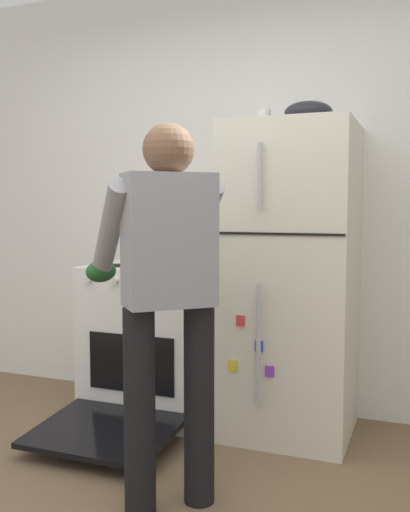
{
  "coord_description": "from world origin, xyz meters",
  "views": [
    {
      "loc": [
        1.05,
        -1.55,
        1.26
      ],
      "look_at": [
        -0.06,
        1.32,
        1.0
      ],
      "focal_mm": 40.22,
      "sensor_mm": 36.0,
      "label": 1
    }
  ],
  "objects_px": {
    "red_pot": "(176,255)",
    "refrigerator": "(291,280)",
    "stove_range": "(155,341)",
    "pepper_mill": "(128,247)",
    "mixing_bowl": "(308,112)",
    "person_cook": "(166,281)",
    "coffee_mug": "(264,118)"
  },
  "relations": [
    {
      "from": "person_cook",
      "to": "pepper_mill",
      "type": "distance_m",
      "value": 1.45
    },
    {
      "from": "coffee_mug",
      "to": "pepper_mill",
      "type": "height_order",
      "value": "coffee_mug"
    },
    {
      "from": "stove_range",
      "to": "person_cook",
      "type": "height_order",
      "value": "person_cook"
    },
    {
      "from": "red_pot",
      "to": "refrigerator",
      "type": "bearing_deg",
      "value": 4.19
    },
    {
      "from": "red_pot",
      "to": "pepper_mill",
      "type": "xyz_separation_m",
      "value": [
        -0.46,
        0.25,
        0.02
      ]
    },
    {
      "from": "stove_range",
      "to": "coffee_mug",
      "type": "height_order",
      "value": "coffee_mug"
    },
    {
      "from": "person_cook",
      "to": "coffee_mug",
      "type": "relative_size",
      "value": 14.28
    },
    {
      "from": "person_cook",
      "to": "coffee_mug",
      "type": "height_order",
      "value": "coffee_mug"
    },
    {
      "from": "person_cook",
      "to": "mixing_bowl",
      "type": "relative_size",
      "value": 6.23
    },
    {
      "from": "pepper_mill",
      "to": "mixing_bowl",
      "type": "relative_size",
      "value": 0.61
    },
    {
      "from": "person_cook",
      "to": "mixing_bowl",
      "type": "xyz_separation_m",
      "value": [
        0.39,
        0.98,
        0.81
      ]
    },
    {
      "from": "red_pot",
      "to": "mixing_bowl",
      "type": "distance_m",
      "value": 1.1
    },
    {
      "from": "stove_range",
      "to": "coffee_mug",
      "type": "relative_size",
      "value": 10.93
    },
    {
      "from": "stove_range",
      "to": "person_cook",
      "type": "distance_m",
      "value": 1.21
    },
    {
      "from": "refrigerator",
      "to": "stove_range",
      "type": "bearing_deg",
      "value": -178.79
    },
    {
      "from": "refrigerator",
      "to": "person_cook",
      "type": "xyz_separation_m",
      "value": [
        -0.31,
        -0.98,
        0.1
      ]
    },
    {
      "from": "red_pot",
      "to": "pepper_mill",
      "type": "relative_size",
      "value": 2.15
    },
    {
      "from": "pepper_mill",
      "to": "stove_range",
      "type": "bearing_deg",
      "value": -36.0
    },
    {
      "from": "stove_range",
      "to": "pepper_mill",
      "type": "xyz_separation_m",
      "value": [
        -0.3,
        0.22,
        0.55
      ]
    },
    {
      "from": "pepper_mill",
      "to": "mixing_bowl",
      "type": "distance_m",
      "value": 1.46
    },
    {
      "from": "refrigerator",
      "to": "red_pot",
      "type": "bearing_deg",
      "value": -175.81
    },
    {
      "from": "refrigerator",
      "to": "coffee_mug",
      "type": "relative_size",
      "value": 15.3
    },
    {
      "from": "red_pot",
      "to": "coffee_mug",
      "type": "relative_size",
      "value": 3.03
    },
    {
      "from": "refrigerator",
      "to": "coffee_mug",
      "type": "distance_m",
      "value": 0.92
    },
    {
      "from": "person_cook",
      "to": "coffee_mug",
      "type": "bearing_deg",
      "value": 82.84
    },
    {
      "from": "refrigerator",
      "to": "red_pot",
      "type": "relative_size",
      "value": 5.05
    },
    {
      "from": "stove_range",
      "to": "mixing_bowl",
      "type": "relative_size",
      "value": 4.77
    },
    {
      "from": "pepper_mill",
      "to": "refrigerator",
      "type": "bearing_deg",
      "value": -9.98
    },
    {
      "from": "person_cook",
      "to": "refrigerator",
      "type": "bearing_deg",
      "value": 72.64
    },
    {
      "from": "person_cook",
      "to": "pepper_mill",
      "type": "xyz_separation_m",
      "value": [
        -0.83,
        1.18,
        0.04
      ]
    },
    {
      "from": "refrigerator",
      "to": "mixing_bowl",
      "type": "height_order",
      "value": "mixing_bowl"
    },
    {
      "from": "pepper_mill",
      "to": "mixing_bowl",
      "type": "xyz_separation_m",
      "value": [
        1.22,
        -0.2,
        0.77
      ]
    }
  ]
}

